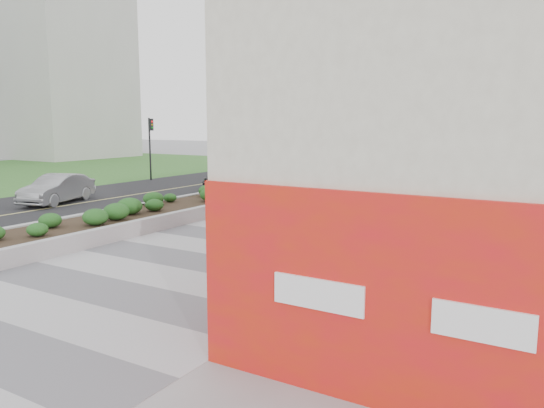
{
  "coord_description": "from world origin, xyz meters",
  "views": [
    {
      "loc": [
        9.16,
        -9.61,
        3.91
      ],
      "look_at": [
        -0.2,
        5.96,
        1.1
      ],
      "focal_mm": 35.0,
      "sensor_mm": 36.0,
      "label": 1
    }
  ],
  "objects_px": {
    "traffic_signal_near": "(271,142)",
    "skateboarder": "(275,205)",
    "car_dark": "(242,176)",
    "planter": "(176,207)",
    "traffic_signal_far": "(150,139)",
    "car_silver": "(57,189)"
  },
  "relations": [
    {
      "from": "skateboarder",
      "to": "car_dark",
      "type": "bearing_deg",
      "value": 149.05
    },
    {
      "from": "car_silver",
      "to": "planter",
      "type": "bearing_deg",
      "value": -15.98
    },
    {
      "from": "planter",
      "to": "traffic_signal_near",
      "type": "bearing_deg",
      "value": 99.35
    },
    {
      "from": "car_dark",
      "to": "car_silver",
      "type": "bearing_deg",
      "value": -93.12
    },
    {
      "from": "planter",
      "to": "traffic_signal_near",
      "type": "height_order",
      "value": "traffic_signal_near"
    },
    {
      "from": "car_dark",
      "to": "planter",
      "type": "bearing_deg",
      "value": -49.86
    },
    {
      "from": "planter",
      "to": "traffic_signal_far",
      "type": "relative_size",
      "value": 4.29
    },
    {
      "from": "planter",
      "to": "car_dark",
      "type": "xyz_separation_m",
      "value": [
        -3.0,
        9.31,
        0.31
      ]
    },
    {
      "from": "traffic_signal_near",
      "to": "skateboarder",
      "type": "relative_size",
      "value": 2.66
    },
    {
      "from": "traffic_signal_near",
      "to": "traffic_signal_far",
      "type": "distance_m",
      "value": 9.21
    },
    {
      "from": "skateboarder",
      "to": "car_silver",
      "type": "height_order",
      "value": "skateboarder"
    },
    {
      "from": "planter",
      "to": "traffic_signal_far",
      "type": "height_order",
      "value": "traffic_signal_far"
    },
    {
      "from": "traffic_signal_far",
      "to": "skateboarder",
      "type": "height_order",
      "value": "traffic_signal_far"
    },
    {
      "from": "skateboarder",
      "to": "car_dark",
      "type": "distance_m",
      "value": 11.57
    },
    {
      "from": "car_silver",
      "to": "skateboarder",
      "type": "bearing_deg",
      "value": -13.82
    },
    {
      "from": "traffic_signal_near",
      "to": "car_dark",
      "type": "height_order",
      "value": "traffic_signal_near"
    },
    {
      "from": "traffic_signal_near",
      "to": "planter",
      "type": "bearing_deg",
      "value": -80.65
    },
    {
      "from": "traffic_signal_far",
      "to": "skateboarder",
      "type": "xyz_separation_m",
      "value": [
        15.44,
        -9.49,
        -1.96
      ]
    },
    {
      "from": "planter",
      "to": "car_silver",
      "type": "xyz_separation_m",
      "value": [
        -7.46,
        -0.1,
        0.29
      ]
    },
    {
      "from": "planter",
      "to": "skateboarder",
      "type": "height_order",
      "value": "skateboarder"
    },
    {
      "from": "traffic_signal_far",
      "to": "skateboarder",
      "type": "relative_size",
      "value": 2.66
    },
    {
      "from": "traffic_signal_near",
      "to": "car_silver",
      "type": "height_order",
      "value": "traffic_signal_near"
    }
  ]
}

